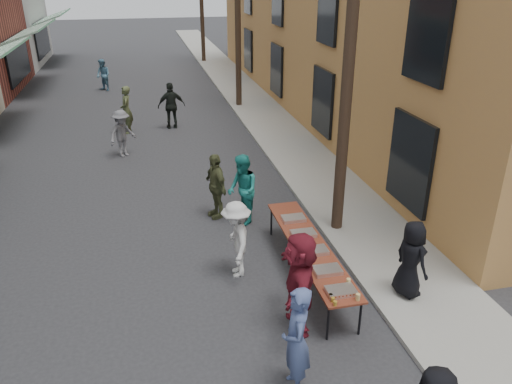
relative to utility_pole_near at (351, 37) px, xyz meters
name	(u,v)px	position (x,y,z in m)	size (l,w,h in m)	color
ground	(164,340)	(-4.30, -3.00, -4.50)	(120.00, 120.00, 0.00)	#28282B
sidewalk	(254,105)	(0.70, 12.00, -4.45)	(2.20, 60.00, 0.10)	gray
utility_pole_near	(351,37)	(0.00, 0.00, 0.00)	(0.26, 0.26, 9.00)	#2D2116
utility_pole_mid	(238,1)	(0.00, 12.00, 0.00)	(0.26, 0.26, 9.00)	#2D2116
serving_table	(309,247)	(-1.30, -1.74, -3.79)	(0.70, 4.00, 0.75)	maroon
catering_tray_sausage	(341,291)	(-1.30, -3.39, -3.71)	(0.50, 0.33, 0.08)	maroon
catering_tray_foil_b	(327,270)	(-1.30, -2.74, -3.71)	(0.50, 0.33, 0.08)	#B2B2B7
catering_tray_buns	(315,251)	(-1.30, -2.04, -3.71)	(0.50, 0.33, 0.08)	tan
catering_tray_foil_d	(303,234)	(-1.30, -1.34, -3.71)	(0.50, 0.33, 0.08)	#B2B2B7
catering_tray_buns_end	(293,218)	(-1.30, -0.64, -3.71)	(0.50, 0.33, 0.08)	tan
condiment_jar_a	(335,303)	(-1.52, -3.69, -3.71)	(0.07, 0.07, 0.08)	#A57F26
condiment_jar_b	(333,300)	(-1.52, -3.59, -3.71)	(0.07, 0.07, 0.08)	#A57F26
condiment_jar_c	(331,296)	(-1.52, -3.49, -3.71)	(0.07, 0.07, 0.08)	#A57F26
cup_stack	(358,297)	(-1.10, -3.64, -3.69)	(0.08, 0.08, 0.12)	tan
guest_front_b	(296,341)	(-2.44, -4.51, -3.62)	(0.64, 0.42, 1.77)	#455586
guest_front_c	(242,190)	(-2.11, 0.93, -3.63)	(0.85, 0.66, 1.75)	teal
guest_front_d	(236,240)	(-2.70, -1.31, -3.68)	(1.05, 0.61, 1.63)	silver
guest_front_e	(216,186)	(-2.70, 1.40, -3.66)	(0.98, 0.41, 1.68)	#505531
guest_queue_back	(299,283)	(-1.99, -3.21, -3.56)	(1.75, 0.56, 1.88)	maroon
server	(411,259)	(0.30, -2.84, -3.64)	(0.75, 0.49, 1.53)	black
passerby_left	(122,134)	(-5.03, 6.50, -3.71)	(1.02, 0.58, 1.57)	slate
passerby_mid	(171,106)	(-3.19, 9.35, -3.60)	(1.05, 0.44, 1.79)	black
passerby_right	(126,110)	(-4.89, 9.15, -3.61)	(0.65, 0.43, 1.78)	#4A5330
passerby_far	(103,75)	(-6.09, 16.73, -3.71)	(0.77, 0.60, 1.58)	teal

